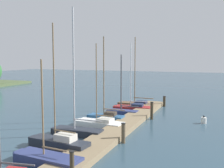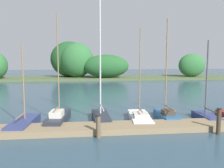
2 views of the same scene
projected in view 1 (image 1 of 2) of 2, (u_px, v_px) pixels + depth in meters
name	position (u px, v px, depth m)	size (l,w,h in m)	color
dock_pier	(108.00, 137.00, 16.67)	(27.08, 1.80, 0.35)	#847051
sailboat_3	(45.00, 159.00, 12.83)	(1.41, 3.77, 5.11)	navy
sailboat_4	(58.00, 142.00, 14.91)	(1.34, 3.97, 7.06)	#232833
sailboat_5	(76.00, 129.00, 17.60)	(1.17, 3.66, 8.40)	#232833
sailboat_6	(99.00, 123.00, 19.83)	(1.53, 3.99, 6.21)	white
sailboat_7	(105.00, 116.00, 21.70)	(1.00, 3.29, 6.85)	#285684
sailboat_8	(122.00, 111.00, 23.98)	(0.98, 2.96, 5.42)	navy
sailboat_9	(132.00, 107.00, 25.92)	(1.60, 3.80, 6.58)	maroon
sailboat_10	(136.00, 103.00, 28.05)	(1.21, 4.00, 7.30)	brown
mooring_piling_2	(123.00, 133.00, 15.97)	(0.28, 0.28, 1.24)	brown
mooring_piling_3	(152.00, 111.00, 22.07)	(0.28, 0.28, 1.48)	#3D3323
mooring_piling_4	(164.00, 101.00, 27.89)	(0.31, 0.31, 1.10)	#3D3323
channel_buoy_1	(204.00, 120.00, 20.76)	(0.41, 0.41, 0.63)	white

